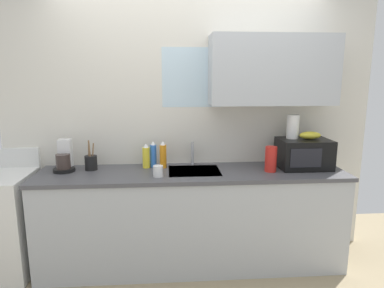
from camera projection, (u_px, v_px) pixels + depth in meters
The scene contains 13 objects.
kitchen_wall_assembly at pixel (205, 116), 3.25m from camera, with size 3.52×0.42×2.50m.
counter_unit at pixel (192, 218), 3.12m from camera, with size 2.75×0.63×0.90m.
sink_faucet at pixel (192, 153), 3.25m from camera, with size 0.03×0.03×0.22m, color #B2B5BA.
microwave at pixel (304, 154), 3.13m from camera, with size 0.46×0.35×0.27m.
banana_bunch at pixel (310, 135), 3.10m from camera, with size 0.20×0.11×0.07m, color gold.
paper_towel_roll at pixel (293, 127), 3.12m from camera, with size 0.11×0.11×0.22m, color white.
coffee_maker at pixel (64, 159), 3.03m from camera, with size 0.19×0.21×0.28m.
dish_soap_bottle_orange at pixel (163, 155), 3.13m from camera, with size 0.06×0.06×0.25m.
dish_soap_bottle_blue at pixel (153, 155), 3.16m from camera, with size 0.06×0.06×0.25m.
dish_soap_bottle_yellow at pixel (146, 156), 3.14m from camera, with size 0.07×0.07×0.23m.
cereal_canister at pixel (271, 159), 3.01m from camera, with size 0.10×0.10×0.23m, color red.
mug_white at pixel (158, 171), 2.86m from camera, with size 0.08×0.08×0.10m, color white.
utensil_crock at pixel (91, 162), 3.07m from camera, with size 0.11×0.11×0.28m.
Camera 1 is at (-0.22, -2.92, 1.74)m, focal length 31.68 mm.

